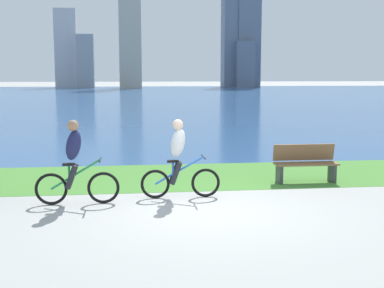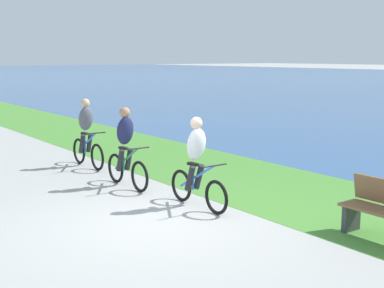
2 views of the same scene
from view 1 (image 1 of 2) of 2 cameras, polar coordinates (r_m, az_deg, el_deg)
The scene contains 7 objects.
ground_plane at distance 9.75m, azimuth 1.50°, elevation -7.51°, with size 300.00×300.00×0.00m, color #9E9E99.
grass_strip_bayside at distance 13.00m, azimuth -0.67°, elevation -3.58°, with size 120.00×3.44×0.01m, color #478433.
bay_water_surface at distance 58.31m, azimuth -5.55°, elevation 5.29°, with size 300.00×87.69×0.00m, color #2D568C.
cyclist_lead at distance 10.64m, azimuth -1.49°, elevation -1.63°, with size 1.66×0.52×1.65m.
cyclist_trailing at distance 10.36m, azimuth -12.87°, elevation -2.04°, with size 1.66×0.52×1.68m.
bench_near_path at distance 12.55m, azimuth 12.45°, elevation -2.11°, with size 1.50×0.47×0.90m.
city_skyline_far_shore at distance 94.23m, azimuth -0.01°, elevation 11.82°, with size 36.96×9.50×20.93m.
Camera 1 is at (-1.38, -9.30, 2.58)m, focal length 48.11 mm.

